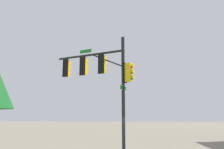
% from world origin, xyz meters
% --- Properties ---
extents(signal_pole_assembly, '(5.23, 2.42, 7.34)m').
position_xyz_m(signal_pole_assembly, '(1.39, -0.60, 5.10)').
color(signal_pole_assembly, black).
rests_on(signal_pole_assembly, ground_plane).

